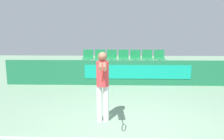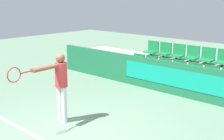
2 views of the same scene
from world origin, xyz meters
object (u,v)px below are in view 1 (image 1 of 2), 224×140
stadium_chair_7 (88,56)px  stadium_chair_6 (163,68)px  stadium_chair_10 (124,57)px  stadium_chair_13 (159,57)px  stadium_chair_9 (112,56)px  stadium_chair_1 (98,67)px  stadium_chair_3 (124,68)px  stadium_chair_0 (86,67)px  stadium_chair_12 (147,57)px  tennis_player (103,80)px  stadium_chair_8 (100,56)px  stadium_chair_4 (137,68)px  stadium_chair_2 (111,68)px  stadium_chair_5 (150,68)px  stadium_chair_11 (135,57)px

stadium_chair_7 → stadium_chair_6: bearing=-14.5°
stadium_chair_10 → stadium_chair_13: 1.65m
stadium_chair_6 → stadium_chair_9: bearing=158.8°
stadium_chair_1 → stadium_chair_9: size_ratio=1.00×
stadium_chair_10 → stadium_chair_3: bearing=-90.0°
stadium_chair_0 → stadium_chair_9: size_ratio=1.00×
stadium_chair_12 → tennis_player: bearing=-108.2°
stadium_chair_8 → stadium_chair_1: bearing=-90.0°
stadium_chair_0 → stadium_chair_7: (0.00, 0.85, 0.38)m
stadium_chair_3 → stadium_chair_13: (1.65, 0.85, 0.38)m
stadium_chair_12 → stadium_chair_13: (0.55, 0.00, 0.00)m
tennis_player → stadium_chair_4: bearing=70.9°
stadium_chair_2 → stadium_chair_3: 0.55m
stadium_chair_1 → stadium_chair_6: same height
stadium_chair_5 → stadium_chair_6: size_ratio=1.00×
stadium_chair_6 → stadium_chair_10: stadium_chair_10 is taller
stadium_chair_7 → stadium_chair_11: (2.20, 0.00, 0.00)m
stadium_chair_4 → stadium_chair_13: size_ratio=1.00×
stadium_chair_7 → stadium_chair_1: bearing=-57.2°
stadium_chair_2 → stadium_chair_10: size_ratio=1.00×
tennis_player → stadium_chair_9: bearing=85.3°
stadium_chair_9 → stadium_chair_5: bearing=-27.3°
stadium_chair_7 → stadium_chair_8: bearing=0.0°
stadium_chair_3 → stadium_chair_11: 1.09m
stadium_chair_7 → tennis_player: 5.29m
stadium_chair_6 → tennis_player: 4.90m
stadium_chair_10 → stadium_chair_13: same height
stadium_chair_7 → stadium_chair_8: (0.55, 0.00, 0.00)m
stadium_chair_3 → stadium_chair_9: (-0.55, 0.85, 0.38)m
stadium_chair_13 → stadium_chair_11: bearing=180.0°
stadium_chair_11 → stadium_chair_2: bearing=-142.2°
stadium_chair_4 → stadium_chair_10: bearing=122.8°
stadium_chair_8 → stadium_chair_10: 1.10m
stadium_chair_2 → stadium_chair_5: 1.65m
stadium_chair_2 → stadium_chair_8: bearing=122.8°
stadium_chair_11 → stadium_chair_12: (0.55, 0.00, 0.00)m
stadium_chair_0 → stadium_chair_9: 1.45m
stadium_chair_5 → stadium_chair_9: bearing=152.7°
stadium_chair_5 → stadium_chair_12: (0.00, 0.85, 0.38)m
stadium_chair_2 → stadium_chair_7: size_ratio=1.00×
stadium_chair_1 → stadium_chair_11: 1.90m
tennis_player → stadium_chair_1: bearing=92.4°
stadium_chair_5 → stadium_chair_12: size_ratio=1.00×
stadium_chair_4 → stadium_chair_12: bearing=57.2°
stadium_chair_13 → stadium_chair_4: bearing=-142.2°
stadium_chair_7 → stadium_chair_9: (1.10, 0.00, 0.00)m
stadium_chair_11 → stadium_chair_5: bearing=-57.2°
stadium_chair_4 → stadium_chair_13: stadium_chair_13 is taller
stadium_chair_13 → stadium_chair_2: bearing=-158.8°
stadium_chair_8 → stadium_chair_13: size_ratio=1.00×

